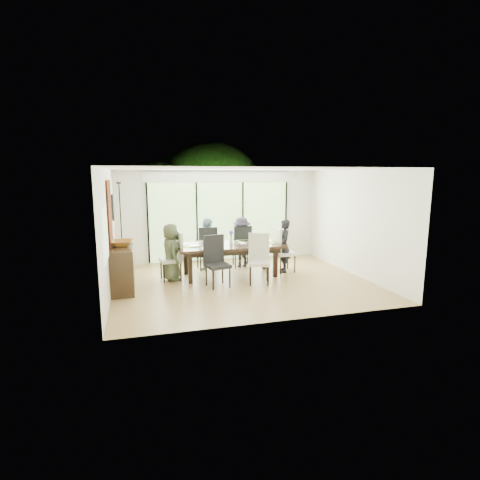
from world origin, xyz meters
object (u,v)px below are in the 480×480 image
object	(u,v)px
table_top	(230,246)
cup_a	(202,243)
chair_right_end	(284,250)
person_left_end	(171,252)
chair_near_right	(259,259)
person_right_end	(284,246)
laptop	(197,246)
chair_far_right	(242,246)
cup_b	(236,243)
chair_far_left	(206,248)
person_far_right	(242,242)
cup_c	(258,240)
chair_left_end	(170,256)
sideboard	(123,266)
person_far_left	(206,244)
vase	(231,241)
bowl	(121,243)
chair_near_left	(218,262)

from	to	relation	value
table_top	cup_a	bearing A→B (deg)	167.91
chair_right_end	person_left_end	bearing A→B (deg)	85.67
table_top	chair_near_right	xyz separation A→B (m)	(0.50, -0.87, -0.19)
chair_near_right	person_right_end	size ratio (longest dim) A/B	0.85
laptop	chair_right_end	bearing A→B (deg)	-1.31
chair_near_right	laptop	size ratio (longest dim) A/B	3.33
chair_far_right	laptop	distance (m)	1.71
chair_far_right	cup_b	distance (m)	1.07
chair_right_end	chair_near_right	size ratio (longest dim) A/B	1.00
chair_far_left	chair_near_right	xyz separation A→B (m)	(0.95, -1.72, 0.00)
laptop	cup_a	xyz separation A→B (m)	(0.15, 0.25, 0.04)
person_far_right	cup_c	size ratio (longest dim) A/B	10.40
chair_far_right	laptop	world-z (taller)	chair_far_right
chair_left_end	cup_a	world-z (taller)	chair_left_end
chair_left_end	person_far_right	size ratio (longest dim) A/B	0.85
person_far_right	sideboard	size ratio (longest dim) A/B	0.80
table_top	laptop	xyz separation A→B (m)	(-0.85, -0.10, 0.05)
table_top	person_far_right	world-z (taller)	person_far_right
person_far_left	vase	world-z (taller)	person_far_left
person_left_end	person_far_left	world-z (taller)	same
person_far_right	cup_c	xyz separation A→B (m)	(0.25, -0.73, 0.17)
table_top	chair_far_left	size ratio (longest dim) A/B	2.18
laptop	bowl	bearing A→B (deg)	-173.81
chair_near_right	sideboard	xyz separation A→B (m)	(-3.11, 0.56, -0.10)
laptop	sideboard	world-z (taller)	sideboard
chair_left_end	chair_far_left	distance (m)	1.35
person_far_left	sideboard	distance (m)	2.45
chair_far_left	vase	distance (m)	0.98
chair_left_end	chair_near_right	size ratio (longest dim) A/B	1.00
laptop	cup_c	world-z (taller)	cup_c
chair_left_end	sideboard	world-z (taller)	chair_left_end
chair_far_right	cup_b	world-z (taller)	chair_far_right
chair_right_end	person_far_left	distance (m)	2.12
person_left_end	laptop	bearing A→B (deg)	-105.80
table_top	cup_a	xyz separation A→B (m)	(-0.70, 0.15, 0.08)
chair_near_right	person_left_end	xyz separation A→B (m)	(-1.98, 0.87, 0.10)
chair_right_end	vase	distance (m)	1.48
person_right_end	person_far_left	bearing A→B (deg)	-103.86
person_right_end	vase	size ratio (longest dim) A/B	10.75
chair_right_end	laptop	xyz separation A→B (m)	(-2.35, -0.10, 0.23)
chair_right_end	chair_far_right	xyz separation A→B (m)	(-0.95, 0.85, 0.00)
chair_far_right	chair_near_left	xyz separation A→B (m)	(-1.05, -1.72, 0.00)
person_far_right	person_right_end	bearing A→B (deg)	133.57
sideboard	laptop	bearing A→B (deg)	6.76
chair_left_end	laptop	world-z (taller)	chair_left_end
chair_near_left	laptop	world-z (taller)	chair_near_left
vase	bowl	xyz separation A→B (m)	(-2.66, -0.46, 0.17)
cup_c	cup_b	bearing A→B (deg)	-162.90
chair_near_right	bowl	distance (m)	3.18
person_left_end	vase	distance (m)	1.54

